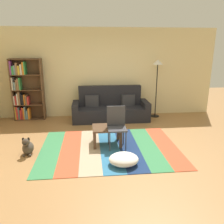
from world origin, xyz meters
The scene contains 11 objects.
ground_plane centered at (0.00, 0.00, 0.00)m, with size 14.00×14.00×0.00m, color #9E7042.
back_wall centered at (0.00, 2.55, 1.35)m, with size 6.80×0.10×2.70m, color beige.
rug centered at (-0.16, -0.02, 0.00)m, with size 2.96×2.19×0.01m.
couch centered at (0.06, 2.02, 0.34)m, with size 2.26×0.80×1.00m.
bookshelf centered at (-2.50, 2.30, 0.88)m, with size 0.90×0.28×1.82m.
coffee_table centered at (-0.20, 0.20, 0.34)m, with size 0.64×0.55×0.40m.
pouf centered at (0.03, -0.76, 0.12)m, with size 0.56×0.49×0.21m, color white.
dog centered at (-1.86, -0.13, 0.16)m, with size 0.22×0.35×0.40m.
standing_lamp centered at (1.49, 2.18, 1.48)m, with size 0.32×0.32×1.77m.
tv_remote centered at (-0.11, 0.26, 0.42)m, with size 0.04×0.15×0.02m, color black.
folding_chair centered at (0.00, 0.09, 0.53)m, with size 0.40×0.40×0.90m.
Camera 1 is at (-0.56, -4.48, 2.13)m, focal length 35.89 mm.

